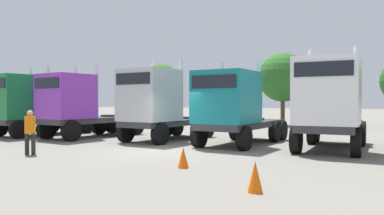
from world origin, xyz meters
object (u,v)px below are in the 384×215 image
Objects in this scene: semi_truck_purple at (76,105)px; visitor_in_hivis at (30,129)px; semi_truck_green at (26,104)px; semi_truck_silver at (156,104)px; semi_truck_white at (329,103)px; traffic_cone_near at (255,177)px; semi_truck_teal at (233,107)px; traffic_cone_mid at (183,158)px.

visitor_in_hivis is (2.85, -5.91, -0.86)m from semi_truck_purple.
semi_truck_green is 8.57m from semi_truck_silver.
semi_truck_white is (17.06, 0.03, 0.11)m from semi_truck_green.
semi_truck_green reaches higher than semi_truck_purple.
visitor_in_hivis is at bearing 166.01° from traffic_cone_near.
semi_truck_green is 8.70m from visitor_in_hivis.
semi_truck_silver reaches higher than traffic_cone_near.
semi_truck_green reaches higher than traffic_cone_near.
semi_truck_teal is at bearing 111.14° from traffic_cone_near.
semi_truck_purple is 4.92m from semi_truck_silver.
visitor_in_hivis is 2.39× the size of traffic_cone_near.
traffic_cone_near is (7.51, -8.67, -1.59)m from semi_truck_silver.
semi_truck_purple is 13.42m from semi_truck_white.
traffic_cone_near is (9.56, -2.38, -0.64)m from visitor_in_hivis.
semi_truck_purple is 3.72× the size of visitor_in_hivis.
semi_truck_green is at bearing 153.22° from traffic_cone_near.
traffic_cone_near is at bearing 67.61° from semi_truck_purple.
semi_truck_green is 3.65m from semi_truck_purple.
visitor_in_hivis is 9.87m from traffic_cone_near.
semi_truck_silver is (8.55, 0.57, 0.05)m from semi_truck_green.
semi_truck_white reaches higher than semi_truck_green.
semi_truck_silver reaches higher than semi_truck_purple.
semi_truck_white is at bearing 56.85° from traffic_cone_mid.
semi_truck_white is at bearing 94.82° from semi_truck_silver.
semi_truck_teal is 9.09m from traffic_cone_near.
semi_truck_white is (8.51, -0.54, 0.06)m from semi_truck_silver.
semi_truck_teal is at bearing -90.63° from semi_truck_white.
semi_truck_green is 0.97× the size of semi_truck_purple.
traffic_cone_mid is at bearing 68.82° from semi_truck_purple.
semi_truck_green is 0.95× the size of semi_truck_teal.
semi_truck_green is at bearing 35.92° from visitor_in_hivis.
semi_truck_white is (13.41, -0.15, 0.15)m from semi_truck_purple.
semi_truck_white is at bearing 82.99° from traffic_cone_near.
semi_truck_white is 7.28m from traffic_cone_mid.
semi_truck_silver reaches higher than semi_truck_green.
visitor_in_hivis is 2.66× the size of traffic_cone_mid.
semi_truck_silver is 11.58m from traffic_cone_near.
visitor_in_hivis is at bearing -39.58° from semi_truck_teal.
semi_truck_green reaches higher than semi_truck_teal.
semi_truck_silver is at bearing -91.13° from semi_truck_white.
visitor_in_hivis is at bearing 178.50° from traffic_cone_mid.
semi_truck_purple is 8.87× the size of traffic_cone_near.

